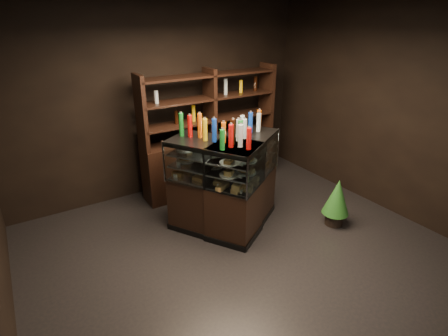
{
  "coord_description": "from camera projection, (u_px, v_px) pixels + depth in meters",
  "views": [
    {
      "loc": [
        -2.11,
        -2.67,
        2.75
      ],
      "look_at": [
        0.03,
        0.73,
        0.97
      ],
      "focal_mm": 28.0,
      "sensor_mm": 36.0,
      "label": 1
    }
  ],
  "objects": [
    {
      "name": "display_case",
      "position": [
        229.0,
        199.0,
        4.75
      ],
      "size": [
        1.61,
        1.33,
        1.3
      ],
      "rotation": [
        0.0,
        0.0,
        -0.23
      ],
      "color": "black",
      "rests_on": "ground"
    },
    {
      "name": "back_shelving",
      "position": [
        211.0,
        154.0,
        5.84
      ],
      "size": [
        2.31,
        0.45,
        2.0
      ],
      "rotation": [
        0.0,
        0.0,
        -0.01
      ],
      "color": "black",
      "rests_on": "ground"
    },
    {
      "name": "ground",
      "position": [
        254.0,
        263.0,
        4.21
      ],
      "size": [
        5.0,
        5.0,
        0.0
      ],
      "primitive_type": "plane",
      "color": "black",
      "rests_on": "ground"
    },
    {
      "name": "room_shell",
      "position": [
        261.0,
        104.0,
        3.42
      ],
      "size": [
        5.02,
        5.02,
        3.01
      ],
      "color": "black",
      "rests_on": "ground"
    },
    {
      "name": "food_display",
      "position": [
        229.0,
        162.0,
        4.53
      ],
      "size": [
        1.27,
        1.03,
        0.41
      ],
      "color": "#BF7F44",
      "rests_on": "display_case"
    },
    {
      "name": "potted_conifer",
      "position": [
        337.0,
        196.0,
        4.81
      ],
      "size": [
        0.37,
        0.37,
        0.79
      ],
      "rotation": [
        0.0,
        0.0,
        -0.23
      ],
      "color": "black",
      "rests_on": "ground"
    },
    {
      "name": "bottles_top",
      "position": [
        229.0,
        129.0,
        4.35
      ],
      "size": [
        1.11,
        0.89,
        0.3
      ],
      "color": "#0F38B2",
      "rests_on": "display_case"
    }
  ]
}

